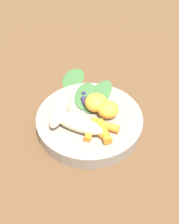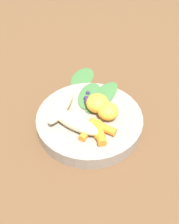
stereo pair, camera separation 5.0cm
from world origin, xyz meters
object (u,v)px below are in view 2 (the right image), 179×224
(banana_peeled_left, at_px, (75,122))
(banana_peeled_right, at_px, (61,106))
(orange_segment_near, at_px, (97,103))
(bowl, at_px, (90,120))
(kale_leaf_stray, at_px, (82,77))

(banana_peeled_left, height_order, banana_peeled_right, same)
(banana_peeled_right, relative_size, orange_segment_near, 2.23)
(bowl, relative_size, banana_peeled_left, 2.11)
(banana_peeled_left, relative_size, kale_leaf_stray, 1.06)
(bowl, height_order, banana_peeled_right, banana_peeled_right)
(orange_segment_near, height_order, kale_leaf_stray, orange_segment_near)
(orange_segment_near, xyz_separation_m, kale_leaf_stray, (-0.16, -0.01, -0.05))
(orange_segment_near, bearing_deg, kale_leaf_stray, -175.79)
(bowl, height_order, orange_segment_near, orange_segment_near)
(banana_peeled_right, relative_size, kale_leaf_stray, 1.06)
(banana_peeled_left, bearing_deg, banana_peeled_right, 157.27)
(banana_peeled_left, xyz_separation_m, orange_segment_near, (-0.05, 0.05, 0.00))
(bowl, distance_m, kale_leaf_stray, 0.18)
(orange_segment_near, bearing_deg, banana_peeled_right, -93.94)
(banana_peeled_left, height_order, orange_segment_near, orange_segment_near)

